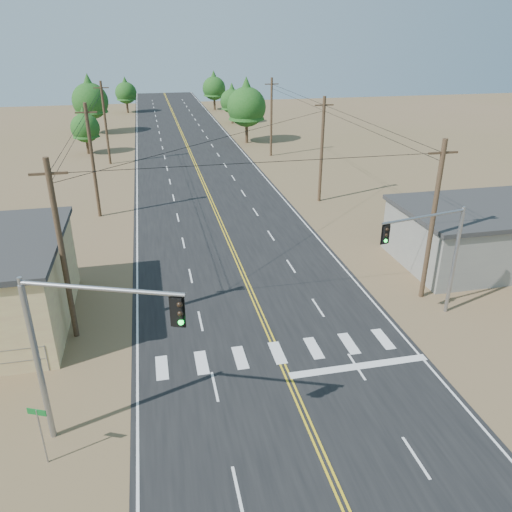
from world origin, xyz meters
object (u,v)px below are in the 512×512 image
object	(u,v)px
signal_mast_right	(436,247)
street_sign	(40,427)
signal_mast_left	(76,338)
building_right	(503,234)

from	to	relation	value
signal_mast_right	street_sign	distance (m)	21.37
signal_mast_left	signal_mast_right	xyz separation A→B (m)	(18.39, 6.01, -0.54)
signal_mast_left	signal_mast_right	distance (m)	19.36
signal_mast_right	street_sign	world-z (taller)	signal_mast_right
building_right	street_sign	xyz separation A→B (m)	(-29.64, -13.11, -0.23)
signal_mast_left	street_sign	xyz separation A→B (m)	(-1.69, -0.78, -3.26)
signal_mast_right	street_sign	size ratio (longest dim) A/B	2.51
signal_mast_left	signal_mast_right	world-z (taller)	signal_mast_left
signal_mast_right	street_sign	xyz separation A→B (m)	(-20.08, -6.79, -2.72)
building_right	street_sign	bearing A→B (deg)	-156.15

